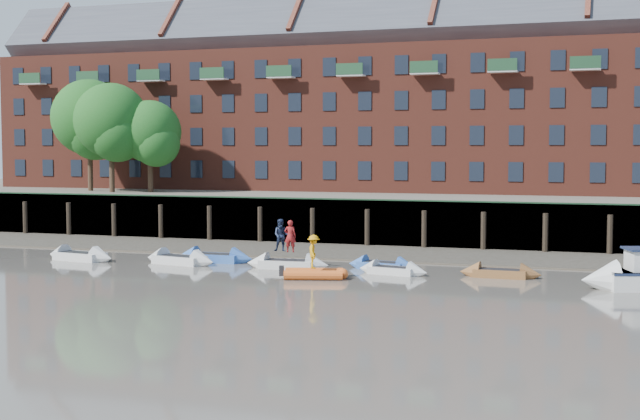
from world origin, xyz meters
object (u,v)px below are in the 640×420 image
at_px(rowboat_5, 393,270).
at_px(rowboat_2, 215,258).
at_px(person_rib_crew, 314,252).
at_px(rowboat_3, 287,264).
at_px(rib_tender, 316,274).
at_px(rowboat_6, 500,273).
at_px(rowboat_4, 382,265).
at_px(motor_launch, 637,276).
at_px(rowboat_0, 80,256).
at_px(person_rower_a, 290,236).
at_px(rowboat_1, 180,260).
at_px(person_rower_b, 281,235).

bearing_deg(rowboat_5, rowboat_2, -177.56).
bearing_deg(person_rib_crew, rowboat_2, 42.23).
xyz_separation_m(rowboat_3, rib_tender, (2.81, -3.19, 0.00)).
bearing_deg(rowboat_6, rowboat_4, 171.88).
relative_size(rowboat_5, motor_launch, 0.63).
bearing_deg(rowboat_2, rowboat_3, -15.26).
xyz_separation_m(rowboat_4, person_rib_crew, (-2.51, -4.67, 1.22)).
relative_size(rowboat_0, person_rower_a, 2.78).
distance_m(rowboat_2, motor_launch, 24.09).
xyz_separation_m(rib_tender, motor_launch, (15.92, 1.51, 0.41)).
bearing_deg(motor_launch, rowboat_4, -30.71).
relative_size(rowboat_5, rib_tender, 1.21).
height_order(motor_launch, person_rower_a, person_rower_a).
distance_m(rowboat_0, rowboat_2, 8.34).
xyz_separation_m(rowboat_1, motor_launch, (25.45, -1.51, 0.41)).
relative_size(rowboat_0, rowboat_5, 1.22).
bearing_deg(person_rower_a, rowboat_1, -10.20).
xyz_separation_m(rowboat_1, person_rib_crew, (9.41, -3.12, 1.18)).
bearing_deg(rowboat_5, rowboat_0, -168.47).
xyz_separation_m(rowboat_0, person_rower_b, (12.87, 0.69, 1.62)).
height_order(rowboat_0, rowboat_1, rowboat_0).
distance_m(rowboat_2, person_rib_crew, 9.21).
relative_size(rowboat_0, rowboat_6, 1.18).
relative_size(rowboat_2, person_rower_a, 2.68).
bearing_deg(rib_tender, rowboat_1, 146.82).
bearing_deg(rib_tender, rowboat_2, 134.67).
height_order(rowboat_0, person_rower_b, person_rower_b).
bearing_deg(rowboat_1, motor_launch, 8.07).
height_order(rowboat_5, motor_launch, motor_launch).
height_order(rowboat_1, rowboat_5, rowboat_1).
relative_size(rowboat_4, person_rower_b, 2.29).
bearing_deg(rowboat_0, person_rib_crew, -0.57).
height_order(rowboat_5, person_rib_crew, person_rib_crew).
bearing_deg(person_rower_b, person_rib_crew, -60.19).
relative_size(rowboat_0, rowboat_4, 1.19).
relative_size(motor_launch, person_rib_crew, 3.71).
distance_m(rowboat_0, motor_launch, 32.04).
height_order(person_rower_a, person_rower_b, person_rower_b).
xyz_separation_m(rowboat_4, rowboat_6, (6.73, -1.10, 0.01)).
xyz_separation_m(person_rower_b, person_rib_crew, (3.11, -3.44, -0.45)).
height_order(rowboat_3, rowboat_4, rowboat_3).
bearing_deg(rowboat_1, rowboat_6, 12.85).
height_order(person_rower_b, person_rib_crew, person_rower_b).
distance_m(rib_tender, person_rower_b, 4.92).
xyz_separation_m(motor_launch, person_rower_a, (-18.53, 1.63, 1.20)).
bearing_deg(motor_launch, rowboat_1, -21.37).
distance_m(rowboat_4, rib_tender, 5.15).
bearing_deg(rowboat_6, rowboat_3, -177.53).
xyz_separation_m(rowboat_2, person_rib_crew, (7.86, -4.65, 1.18)).
xyz_separation_m(rowboat_2, rib_tender, (7.98, -4.55, 0.00)).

